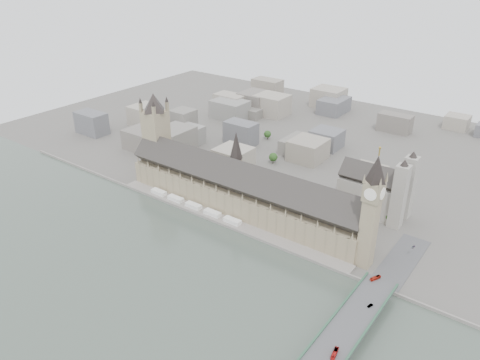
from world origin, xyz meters
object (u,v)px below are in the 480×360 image
Objects in this scene: victoria_tower at (156,133)px; palace_of_westminster at (240,190)px; westminster_abbey at (376,191)px; red_bus_north at (375,278)px; car_approach at (413,247)px; red_bus_south at (335,353)px; westminster_bridge at (340,341)px; car_silver at (370,306)px; elizabeth_tower at (372,204)px.

palace_of_westminster is at bearing -2.96° from victoria_tower.
victoria_tower is 1.47× the size of westminster_abbey.
victoria_tower is 286.58m from red_bus_north.
victoria_tower is at bearing -173.26° from car_approach.
red_bus_north is 87.47m from red_bus_south.
victoria_tower is 293.11m from car_approach.
westminster_abbey is at bearing 105.64° from westminster_bridge.
car_silver is (4.58, 37.71, 5.91)m from westminster_bridge.
elizabeth_tower is 22.65× the size of car_silver.
westminster_abbey is at bearing 34.17° from palace_of_westminster.
westminster_abbey reaches higher than palace_of_westminster.
westminster_abbey is at bearing 129.82° from car_silver.
elizabeth_tower is at bearing -72.71° from westminster_abbey.
westminster_abbey reaches higher than westminster_bridge.
palace_of_westminster is 134.09m from westminster_abbey.
red_bus_north is 32.62m from car_silver.
westminster_abbey is 208.36m from red_bus_south.
red_bus_south reaches higher than westminster_bridge.
palace_of_westminster reaches higher than red_bus_north.
elizabeth_tower is at bearing -127.07° from car_approach.
victoria_tower reaches higher than westminster_abbey.
elizabeth_tower reaches higher than red_bus_north.
car_approach reaches higher than westminster_bridge.
elizabeth_tower is 24.84× the size of car_approach.
victoria_tower is at bearing -175.92° from car_silver.
westminster_bridge is at bearing 93.73° from red_bus_south.
westminster_abbey is at bearing 137.04° from red_bus_north.
car_approach is at bearing 80.14° from red_bus_south.
westminster_bridge is (24.00, -95.50, -52.96)m from elizabeth_tower.
car_silver is (28.58, -57.79, -47.05)m from elizabeth_tower.
palace_of_westminster is 2.65× the size of victoria_tower.
red_bus_north is at bearing 86.11° from red_bus_south.
westminster_abbey is 6.51× the size of red_bus_south.
westminster_bridge is at bearing -74.36° from westminster_abbey.
elizabeth_tower is 56.99m from red_bus_north.
elizabeth_tower is 1.07× the size of victoria_tower.
westminster_bridge is 190.56m from westminster_abbey.
westminster_bridge is (284.00, -113.50, -50.08)m from victoria_tower.
red_bus_north is 2.23× the size of car_approach.
red_bus_south is at bearing -24.52° from victoria_tower.
red_bus_north is 2.04× the size of car_silver.
elizabeth_tower reaches higher than red_bus_south.
palace_of_westminster is at bearing 146.51° from westminster_bridge.
westminster_abbey reaches higher than red_bus_south.
elizabeth_tower is 11.13× the size of red_bus_north.
red_bus_north is 61.30m from car_approach.
car_approach is (5.29, 129.66, 5.75)m from westminster_bridge.
elizabeth_tower is 79.82m from car_silver.
elizabeth_tower is at bearing -4.85° from palace_of_westminster.
palace_of_westminster is 162.66m from red_bus_north.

